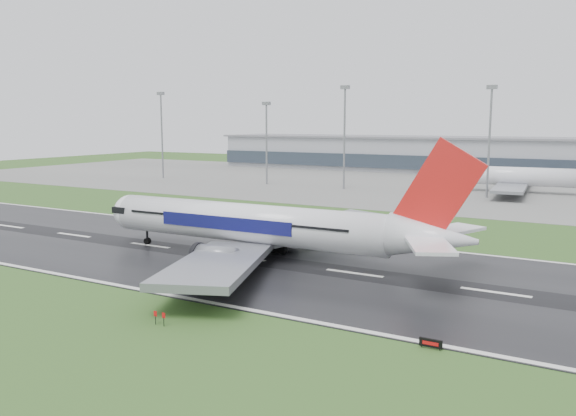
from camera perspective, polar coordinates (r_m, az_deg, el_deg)
The scene contains 11 objects.
ground at distance 96.10m, azimuth -4.55°, elevation -4.97°, with size 520.00×520.00×0.00m, color #2A4E1C.
runway at distance 96.09m, azimuth -4.55°, elevation -4.94°, with size 400.00×45.00×0.10m, color black.
apron at distance 210.38m, azimuth 14.73°, elevation 2.11°, with size 400.00×130.00×0.08m, color slate.
terminal at distance 268.14m, azimuth 18.04°, elevation 4.88°, with size 240.00×36.00×15.00m, color gray.
main_airliner at distance 92.86m, azimuth -1.83°, elevation 0.68°, with size 65.13×62.03×19.23m, color white, non-canonical shape.
parked_airliner at distance 197.17m, azimuth 21.23°, elevation 3.85°, with size 56.74×52.82×16.63m, color silver, non-canonical shape.
runway_sign at distance 60.55m, azimuth 13.87°, elevation -12.85°, with size 2.30×0.26×1.04m, color black, non-canonical shape.
floodmast_0 at distance 237.00m, azimuth -12.30°, elevation 6.84°, with size 0.64×0.64×32.79m, color gray.
floodmast_1 at distance 208.12m, azimuth -2.13°, elevation 6.20°, with size 0.64×0.64×28.18m, color gray.
floodmast_2 at distance 194.05m, azimuth 5.57°, elevation 6.71°, with size 0.64×0.64×32.97m, color gray.
floodmast_3 at distance 180.54m, azimuth 19.18°, elevation 5.95°, with size 0.64×0.64×31.69m, color gray.
Camera 1 is at (52.13, -77.61, 22.26)m, focal length 36.14 mm.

